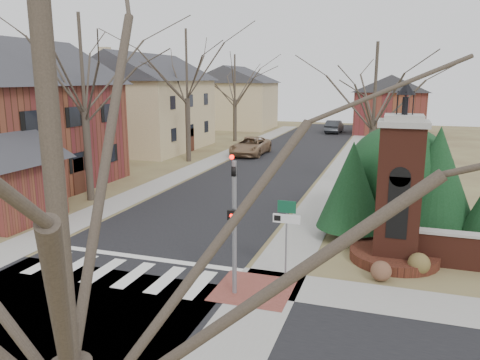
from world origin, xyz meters
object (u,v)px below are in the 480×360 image
at_px(sign_post, 286,225).
at_px(distant_car, 334,126).
at_px(brick_gate_monument, 398,204).
at_px(pickup_truck, 250,146).
at_px(traffic_signal_pole, 234,214).

distance_m(sign_post, distant_car, 44.43).
distance_m(brick_gate_monument, pickup_truck, 24.92).
bearing_deg(sign_post, brick_gate_monument, 41.42).
bearing_deg(distant_car, traffic_signal_pole, 95.46).
xyz_separation_m(traffic_signal_pole, pickup_truck, (-7.50, 26.11, -1.81)).
height_order(traffic_signal_pole, brick_gate_monument, brick_gate_monument).
height_order(traffic_signal_pole, pickup_truck, traffic_signal_pole).
distance_m(traffic_signal_pole, brick_gate_monument, 6.47).
bearing_deg(brick_gate_monument, sign_post, -138.58).
relative_size(traffic_signal_pole, pickup_truck, 0.80).
distance_m(traffic_signal_pole, sign_post, 2.02).
xyz_separation_m(pickup_truck, distant_car, (4.80, 19.55, 0.00)).
bearing_deg(sign_post, pickup_truck, 109.60).
xyz_separation_m(traffic_signal_pole, sign_post, (1.29, 1.41, -0.64)).
relative_size(traffic_signal_pole, distant_car, 0.95).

